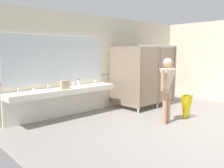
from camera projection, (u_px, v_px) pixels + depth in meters
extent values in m
cube|color=gray|center=(183.00, 127.00, 5.81)|extent=(7.52, 6.19, 0.10)
cube|color=beige|center=(106.00, 63.00, 7.69)|extent=(7.52, 0.12, 2.87)
cube|color=#9E937F|center=(108.00, 74.00, 7.70)|extent=(7.52, 0.01, 0.06)
cube|color=silver|center=(65.00, 91.00, 6.31)|extent=(3.10, 0.57, 0.14)
cube|color=silver|center=(60.00, 104.00, 6.55)|extent=(3.10, 0.08, 0.68)
cube|color=#ADADA8|center=(22.00, 96.00, 5.51)|extent=(0.42, 0.31, 0.11)
cylinder|color=silver|center=(18.00, 90.00, 5.66)|extent=(0.04, 0.04, 0.11)
cylinder|color=silver|center=(19.00, 89.00, 5.61)|extent=(0.03, 0.11, 0.03)
sphere|color=silver|center=(21.00, 91.00, 5.72)|extent=(0.04, 0.04, 0.04)
cube|color=#ADADA8|center=(52.00, 92.00, 6.03)|extent=(0.42, 0.31, 0.11)
cylinder|color=silver|center=(48.00, 87.00, 6.18)|extent=(0.04, 0.04, 0.11)
cylinder|color=silver|center=(49.00, 85.00, 6.13)|extent=(0.03, 0.11, 0.03)
sphere|color=silver|center=(50.00, 88.00, 6.24)|extent=(0.04, 0.04, 0.04)
cube|color=#ADADA8|center=(77.00, 89.00, 6.55)|extent=(0.42, 0.31, 0.11)
cylinder|color=silver|center=(73.00, 84.00, 6.70)|extent=(0.04, 0.04, 0.11)
cylinder|color=silver|center=(74.00, 83.00, 6.65)|extent=(0.03, 0.11, 0.03)
sphere|color=silver|center=(75.00, 85.00, 6.75)|extent=(0.04, 0.04, 0.04)
cube|color=#ADADA8|center=(99.00, 86.00, 7.06)|extent=(0.42, 0.31, 0.11)
cylinder|color=silver|center=(94.00, 82.00, 7.21)|extent=(0.04, 0.04, 0.11)
cylinder|color=silver|center=(96.00, 81.00, 7.17)|extent=(0.03, 0.11, 0.03)
sphere|color=silver|center=(96.00, 82.00, 7.27)|extent=(0.04, 0.04, 0.04)
cube|color=silver|center=(58.00, 59.00, 6.41)|extent=(3.00, 0.02, 1.25)
cube|color=#84705B|center=(124.00, 76.00, 7.24)|extent=(0.03, 1.32, 1.83)
cylinder|color=silver|center=(138.00, 111.00, 6.94)|extent=(0.05, 0.05, 0.12)
cube|color=#84705B|center=(143.00, 75.00, 7.85)|extent=(0.03, 1.32, 1.83)
cylinder|color=silver|center=(157.00, 106.00, 7.54)|extent=(0.05, 0.05, 0.12)
cube|color=#84705B|center=(159.00, 73.00, 8.45)|extent=(0.03, 1.32, 1.83)
cylinder|color=silver|center=(173.00, 102.00, 8.14)|extent=(0.05, 0.05, 0.12)
cube|color=#84705B|center=(149.00, 77.00, 7.08)|extent=(0.82, 0.03, 1.73)
cube|color=#84705B|center=(167.00, 75.00, 7.69)|extent=(0.82, 0.07, 1.73)
cube|color=#B7BABF|center=(159.00, 46.00, 7.26)|extent=(1.86, 0.04, 0.04)
cylinder|color=tan|center=(168.00, 107.00, 5.97)|extent=(0.11, 0.11, 0.80)
cylinder|color=tan|center=(165.00, 108.00, 5.84)|extent=(0.11, 0.11, 0.80)
cone|color=beige|center=(167.00, 83.00, 5.82)|extent=(0.45, 0.45, 0.69)
cube|color=beige|center=(168.00, 70.00, 5.77)|extent=(0.45, 0.22, 0.10)
cylinder|color=tan|center=(172.00, 78.00, 5.99)|extent=(0.08, 0.08, 0.51)
cylinder|color=tan|center=(163.00, 80.00, 5.62)|extent=(0.08, 0.08, 0.51)
sphere|color=tan|center=(168.00, 63.00, 5.75)|extent=(0.22, 0.22, 0.22)
sphere|color=#A59E93|center=(168.00, 63.00, 5.76)|extent=(0.22, 0.22, 0.22)
cube|color=tan|center=(65.00, 85.00, 6.13)|extent=(0.23, 0.11, 0.23)
torus|color=tan|center=(65.00, 79.00, 6.11)|extent=(0.18, 0.02, 0.18)
cylinder|color=white|center=(79.00, 83.00, 6.80)|extent=(0.07, 0.07, 0.15)
cylinder|color=black|center=(79.00, 80.00, 6.78)|extent=(0.03, 0.03, 0.04)
cylinder|color=white|center=(34.00, 91.00, 5.59)|extent=(0.07, 0.07, 0.11)
cube|color=yellow|center=(188.00, 107.00, 6.36)|extent=(0.28, 0.10, 0.64)
cube|color=yellow|center=(185.00, 106.00, 6.43)|extent=(0.28, 0.10, 0.64)
cylinder|color=black|center=(187.00, 95.00, 6.35)|extent=(0.28, 0.02, 0.02)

